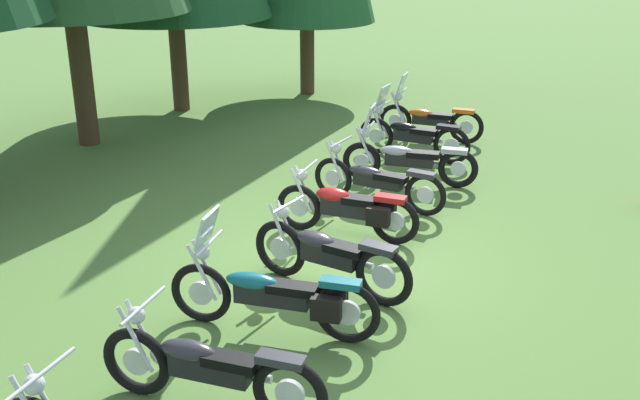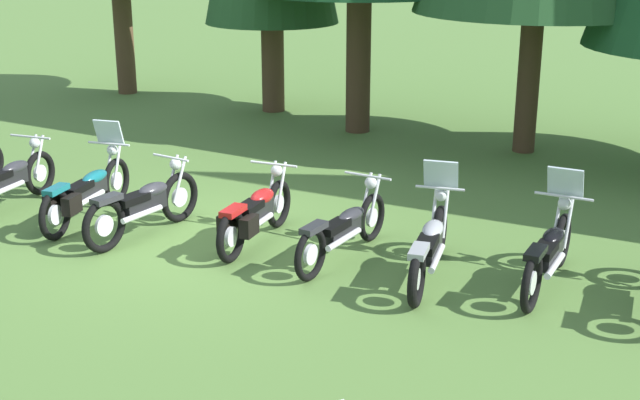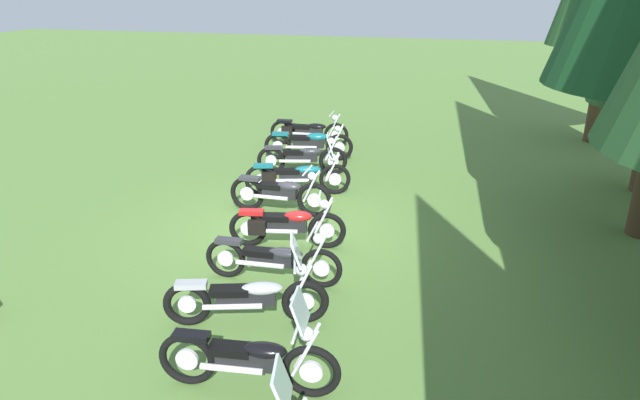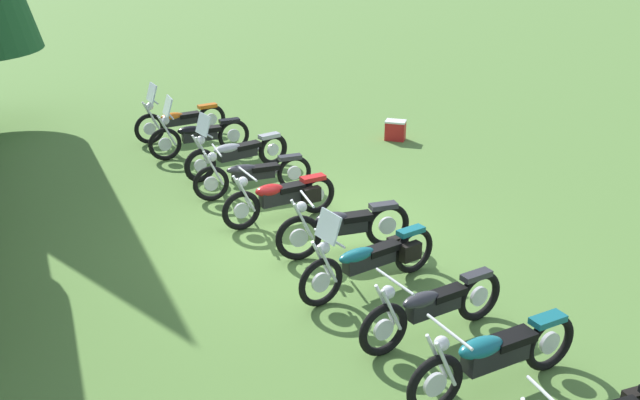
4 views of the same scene
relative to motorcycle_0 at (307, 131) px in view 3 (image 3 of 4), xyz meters
name	(u,v)px [view 3 (image 3 of 4)]	position (x,y,z in m)	size (l,w,h in m)	color
ground_plane	(285,229)	(5.92, 1.26, -0.46)	(80.00, 80.00, 0.00)	#547A38
motorcycle_0	(307,131)	(0.00, 0.00, 0.00)	(0.66, 2.37, 1.02)	black
motorcycle_1	(309,143)	(1.36, 0.45, 0.02)	(0.81, 2.40, 1.02)	black
motorcycle_2	(303,157)	(2.59, 0.63, -0.01)	(0.84, 2.24, 1.01)	black
motorcycle_3	(296,175)	(4.03, 0.91, 0.01)	(1.00, 2.34, 1.37)	black
motorcycle_4	(281,193)	(5.19, 0.94, 0.01)	(0.66, 2.23, 1.03)	black
motorcycle_5	(285,225)	(6.69, 1.53, -0.01)	(0.84, 2.13, 1.00)	black
motorcycle_6	(274,259)	(7.98, 1.76, -0.03)	(0.70, 2.29, 0.99)	black
motorcycle_7	(249,296)	(9.20, 1.82, -0.01)	(0.92, 2.28, 1.35)	black
motorcycle_8	(250,358)	(10.52, 2.38, 0.01)	(0.72, 2.22, 1.37)	black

